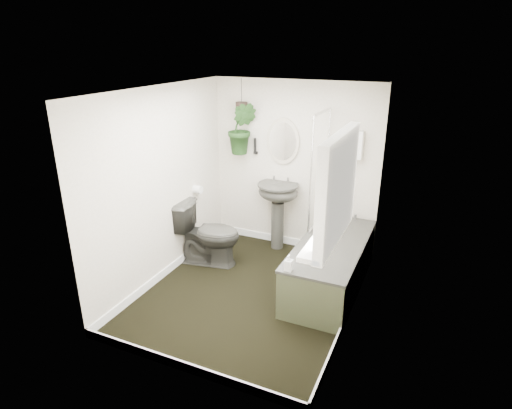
% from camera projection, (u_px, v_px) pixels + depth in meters
% --- Properties ---
extents(floor, '(2.30, 2.80, 0.02)m').
position_uv_depth(floor, '(251.00, 293.00, 4.99)').
color(floor, black).
rests_on(floor, ground).
extents(ceiling, '(2.30, 2.80, 0.02)m').
position_uv_depth(ceiling, '(250.00, 89.00, 4.16)').
color(ceiling, white).
rests_on(ceiling, ground).
extents(wall_back, '(2.30, 0.02, 2.30)m').
position_uv_depth(wall_back, '(294.00, 167.00, 5.78)').
color(wall_back, beige).
rests_on(wall_back, ground).
extents(wall_front, '(2.30, 0.02, 2.30)m').
position_uv_depth(wall_front, '(175.00, 257.00, 3.37)').
color(wall_front, beige).
rests_on(wall_front, ground).
extents(wall_left, '(0.02, 2.80, 2.30)m').
position_uv_depth(wall_left, '(161.00, 186.00, 5.02)').
color(wall_left, beige).
rests_on(wall_left, ground).
extents(wall_right, '(0.02, 2.80, 2.30)m').
position_uv_depth(wall_right, '(359.00, 217.00, 4.13)').
color(wall_right, beige).
rests_on(wall_right, ground).
extents(skirting, '(2.30, 2.80, 0.10)m').
position_uv_depth(skirting, '(251.00, 289.00, 4.97)').
color(skirting, white).
rests_on(skirting, floor).
extents(bathtub, '(0.72, 1.72, 0.58)m').
position_uv_depth(bathtub, '(330.00, 265.00, 5.00)').
color(bathtub, '#30302B').
rests_on(bathtub, floor).
extents(bath_screen, '(0.04, 0.72, 1.40)m').
position_uv_depth(bath_screen, '(319.00, 170.00, 5.19)').
color(bath_screen, silver).
rests_on(bath_screen, bathtub).
extents(shower_box, '(0.20, 0.10, 0.35)m').
position_uv_depth(shower_box, '(354.00, 145.00, 5.27)').
color(shower_box, white).
rests_on(shower_box, wall_back).
extents(oval_mirror, '(0.46, 0.03, 0.62)m').
position_uv_depth(oval_mirror, '(283.00, 141.00, 5.68)').
color(oval_mirror, '#BAAE97').
rests_on(oval_mirror, wall_back).
extents(wall_sconce, '(0.04, 0.04, 0.22)m').
position_uv_depth(wall_sconce, '(255.00, 146.00, 5.86)').
color(wall_sconce, black).
rests_on(wall_sconce, wall_back).
extents(toilet_roll_holder, '(0.11, 0.11, 0.11)m').
position_uv_depth(toilet_roll_holder, '(197.00, 189.00, 5.68)').
color(toilet_roll_holder, white).
rests_on(toilet_roll_holder, wall_left).
extents(window_recess, '(0.08, 1.00, 0.90)m').
position_uv_depth(window_recess, '(338.00, 189.00, 3.38)').
color(window_recess, white).
rests_on(window_recess, wall_right).
extents(window_sill, '(0.18, 1.00, 0.04)m').
position_uv_depth(window_sill, '(326.00, 235.00, 3.56)').
color(window_sill, white).
rests_on(window_sill, wall_right).
extents(window_blinds, '(0.01, 0.86, 0.76)m').
position_uv_depth(window_blinds, '(332.00, 188.00, 3.40)').
color(window_blinds, white).
rests_on(window_blinds, wall_right).
extents(toilet, '(0.89, 0.61, 0.83)m').
position_uv_depth(toilet, '(208.00, 233.00, 5.53)').
color(toilet, '#30302B').
rests_on(toilet, floor).
extents(pedestal_sink, '(0.64, 0.57, 0.95)m').
position_uv_depth(pedestal_sink, '(278.00, 216.00, 5.93)').
color(pedestal_sink, '#30302B').
rests_on(pedestal_sink, floor).
extents(sill_plant, '(0.22, 0.19, 0.24)m').
position_uv_depth(sill_plant, '(330.00, 207.00, 3.79)').
color(sill_plant, black).
rests_on(sill_plant, window_sill).
extents(hanging_plant, '(0.44, 0.38, 0.70)m').
position_uv_depth(hanging_plant, '(242.00, 129.00, 5.73)').
color(hanging_plant, black).
rests_on(hanging_plant, ceiling).
extents(soap_bottle, '(0.08, 0.08, 0.17)m').
position_uv_depth(soap_bottle, '(289.00, 263.00, 4.29)').
color(soap_bottle, black).
rests_on(soap_bottle, bathtub).
extents(hanging_pot, '(0.16, 0.16, 0.12)m').
position_uv_depth(hanging_pot, '(242.00, 107.00, 5.63)').
color(hanging_pot, black).
rests_on(hanging_pot, ceiling).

